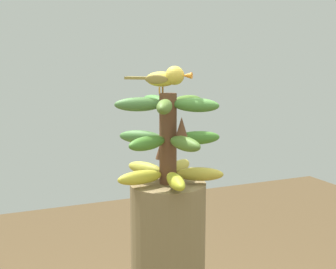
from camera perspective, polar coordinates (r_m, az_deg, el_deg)
The scene contains 2 objects.
banana_bunch at distance 1.34m, azimuth 0.01°, elevation -0.56°, with size 0.32×0.32×0.27m.
perched_bird at distance 1.31m, azimuth -0.22°, elevation 7.07°, with size 0.15×0.16×0.08m.
Camera 1 is at (1.21, -0.52, 1.69)m, focal length 49.24 mm.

